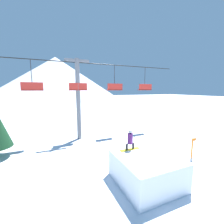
{
  "coord_description": "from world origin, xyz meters",
  "views": [
    {
      "loc": [
        -5.88,
        -6.2,
        5.21
      ],
      "look_at": [
        -1.02,
        4.77,
        3.37
      ],
      "focal_mm": 24.0,
      "sensor_mm": 36.0,
      "label": 1
    }
  ],
  "objects": [
    {
      "name": "snowboarder",
      "position": [
        -1.38,
        1.26,
        2.17
      ],
      "size": [
        1.3,
        0.31,
        1.24
      ],
      "color": "yellow",
      "rests_on": "snow_ramp"
    },
    {
      "name": "mountain_ridge",
      "position": [
        0.0,
        82.5,
        11.1
      ],
      "size": [
        68.21,
        68.21,
        22.21
      ],
      "color": "silver",
      "rests_on": "ground_plane"
    },
    {
      "name": "chairlift",
      "position": [
        -2.84,
        9.18,
        4.91
      ],
      "size": [
        24.01,
        0.44,
        8.21
      ],
      "color": "slate",
      "rests_on": "ground_plane"
    },
    {
      "name": "snow_ramp",
      "position": [
        -1.02,
        0.09,
        0.78
      ],
      "size": [
        3.11,
        3.36,
        1.57
      ],
      "color": "white",
      "rests_on": "ground_plane"
    },
    {
      "name": "trail_marker",
      "position": [
        4.01,
        1.17,
        0.84
      ],
      "size": [
        0.41,
        0.1,
        1.57
      ],
      "color": "orange",
      "rests_on": "ground_plane"
    },
    {
      "name": "ground_plane",
      "position": [
        0.0,
        0.0,
        0.0
      ],
      "size": [
        220.0,
        220.0,
        0.0
      ],
      "primitive_type": "plane",
      "color": "white"
    }
  ]
}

